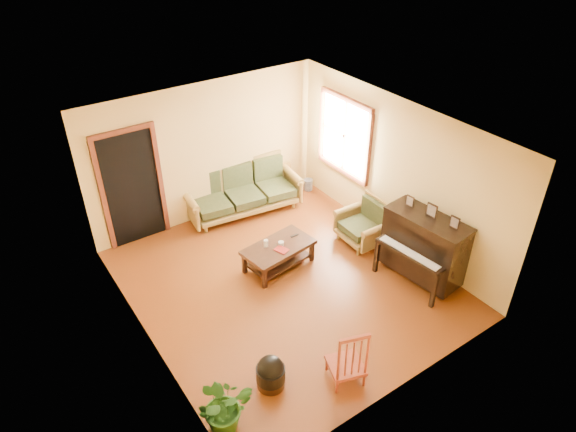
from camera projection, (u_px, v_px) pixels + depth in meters
floor at (285, 282)px, 8.25m from camera, size 5.00×5.00×0.00m
doorway at (132, 189)px, 8.70m from camera, size 1.08×0.16×2.05m
window at (345, 136)px, 9.36m from camera, size 0.12×1.36×1.46m
sofa at (243, 191)px, 9.75m from camera, size 2.28×1.18×0.94m
coffee_table at (279, 256)px, 8.48m from camera, size 1.24×0.78×0.42m
armchair at (362, 223)px, 8.96m from camera, size 0.80×0.84×0.81m
piano at (423, 248)px, 8.06m from camera, size 0.91×1.38×1.15m
footstool at (271, 375)px, 6.49m from camera, size 0.48×0.48×0.36m
red_chair at (347, 353)px, 6.43m from camera, size 0.56×0.59×0.93m
leaning_frame at (281, 178)px, 10.43m from camera, size 0.50×0.13×0.66m
ceramic_crock at (308, 185)px, 10.64m from camera, size 0.23×0.23×0.23m
potted_plant at (224, 406)px, 5.90m from camera, size 0.73×0.65×0.73m
book at (278, 252)px, 8.20m from camera, size 0.22×0.26×0.02m
candle at (266, 243)px, 8.32m from camera, size 0.08×0.08×0.12m
glass_jar at (281, 243)px, 8.37m from camera, size 0.12×0.12×0.06m
remote at (294, 236)px, 8.59m from camera, size 0.14×0.04×0.01m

